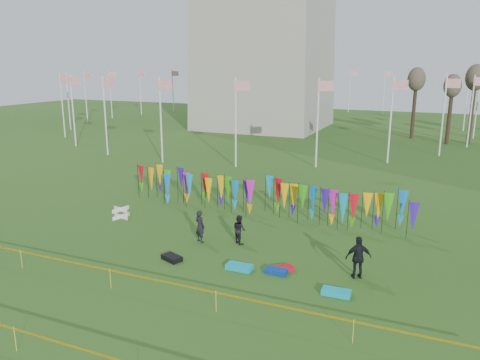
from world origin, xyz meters
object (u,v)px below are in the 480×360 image
at_px(kite_bag_black, 172,258).
at_px(box_kite, 121,213).
at_px(kite_bag_turquoise, 239,267).
at_px(kite_bag_red, 281,269).
at_px(person_mid, 239,229).
at_px(kite_bag_teal, 336,292).
at_px(person_left, 200,226).
at_px(person_right, 358,258).
at_px(kite_bag_blue, 276,271).

bearing_deg(kite_bag_black, box_kite, 146.07).
relative_size(kite_bag_turquoise, kite_bag_red, 1.05).
relative_size(person_mid, kite_bag_teal, 1.31).
xyz_separation_m(box_kite, kite_bag_turquoise, (9.52, -3.79, -0.24)).
bearing_deg(box_kite, person_left, -13.10).
height_order(kite_bag_black, kite_bag_teal, kite_bag_black).
relative_size(person_left, kite_bag_black, 1.73).
relative_size(person_mid, kite_bag_black, 1.53).
xyz_separation_m(person_left, person_mid, (1.98, 0.65, -0.10)).
bearing_deg(kite_bag_teal, person_left, 159.23).
relative_size(person_right, kite_bag_turquoise, 1.62).
xyz_separation_m(person_left, person_right, (8.41, -1.07, 0.10)).
height_order(kite_bag_blue, kite_bag_black, kite_bag_black).
height_order(box_kite, kite_bag_black, box_kite).
bearing_deg(kite_bag_teal, person_mid, 148.36).
xyz_separation_m(person_right, kite_bag_teal, (-0.52, -1.92, -0.86)).
height_order(person_mid, kite_bag_black, person_mid).
bearing_deg(person_mid, kite_bag_teal, -177.68).
height_order(person_mid, kite_bag_blue, person_mid).
height_order(kite_bag_turquoise, kite_bag_red, kite_bag_turquoise).
bearing_deg(kite_bag_teal, kite_bag_red, 156.12).
height_order(person_mid, person_right, person_right).
distance_m(person_left, kite_bag_turquoise, 4.09).
bearing_deg(box_kite, person_mid, -5.58).
distance_m(person_mid, kite_bag_red, 3.99).
bearing_deg(kite_bag_blue, kite_bag_red, 67.59).
relative_size(person_mid, person_right, 0.79).
xyz_separation_m(kite_bag_blue, kite_bag_teal, (2.92, -0.94, 0.01)).
height_order(person_left, person_right, person_right).
distance_m(box_kite, kite_bag_black, 7.38).
relative_size(box_kite, person_left, 0.41).
bearing_deg(kite_bag_black, person_left, 87.35).
bearing_deg(person_mid, kite_bag_black, 91.55).
height_order(kite_bag_turquoise, kite_bag_blue, kite_bag_turquoise).
xyz_separation_m(box_kite, kite_bag_red, (11.33, -3.21, -0.25)).
bearing_deg(box_kite, kite_bag_black, -33.93).
relative_size(person_left, person_right, 0.89).
bearing_deg(person_right, kite_bag_blue, -7.83).
bearing_deg(kite_bag_teal, kite_bag_black, 177.66).
xyz_separation_m(kite_bag_blue, kite_bag_black, (-5.09, -0.61, 0.01)).
distance_m(person_left, person_right, 8.48).
distance_m(person_right, kite_bag_blue, 3.68).
relative_size(person_left, kite_bag_red, 1.52).
xyz_separation_m(box_kite, kite_bag_blue, (11.21, -3.50, -0.25)).
height_order(person_left, person_mid, person_left).
xyz_separation_m(person_mid, kite_bag_black, (-2.10, -3.31, -0.65)).
distance_m(kite_bag_turquoise, kite_bag_black, 3.42).
xyz_separation_m(kite_bag_black, kite_bag_teal, (8.01, -0.33, -0.00)).
bearing_deg(person_left, box_kite, 8.70).
relative_size(kite_bag_red, kite_bag_black, 1.14).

